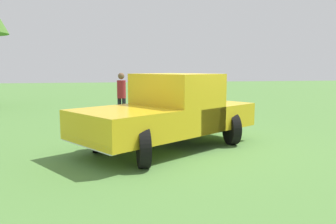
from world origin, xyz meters
TOP-DOWN VIEW (x-y plane):
  - ground_plane at (0.00, 0.00)m, footprint 80.00×80.00m
  - pickup_truck at (0.15, 0.50)m, footprint 4.15×4.98m
  - person_visitor at (4.52, 1.42)m, footprint 0.45×0.45m

SIDE VIEW (x-z plane):
  - ground_plane at x=0.00m, z-range 0.00..0.00m
  - pickup_truck at x=0.15m, z-range 0.04..1.87m
  - person_visitor at x=4.52m, z-range 0.13..1.92m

